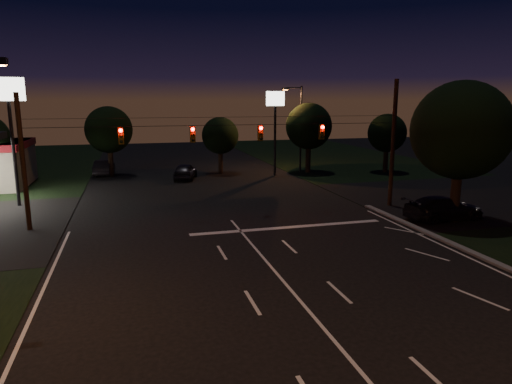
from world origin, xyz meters
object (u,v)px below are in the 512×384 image
object	(u,v)px
utility_pole_right	(389,206)
car_oncoming_a	(185,171)
car_cross	(444,208)
tree_right_near	(459,131)
car_oncoming_b	(104,167)

from	to	relation	value
utility_pole_right	car_oncoming_a	world-z (taller)	utility_pole_right
utility_pole_right	car_oncoming_a	size ratio (longest dim) A/B	1.97
car_oncoming_a	car_cross	bearing A→B (deg)	141.05
utility_pole_right	tree_right_near	world-z (taller)	tree_right_near
tree_right_near	car_oncoming_b	size ratio (longest dim) A/B	1.90
tree_right_near	car_cross	xyz separation A→B (m)	(-0.36, 0.38, -4.91)
tree_right_near	car_oncoming_a	size ratio (longest dim) A/B	1.92
car_cross	car_oncoming_b	bearing A→B (deg)	39.68
car_oncoming_a	car_cross	xyz separation A→B (m)	(14.17, -19.85, -0.01)
utility_pole_right	car_oncoming_a	distance (m)	20.16
car_cross	car_oncoming_a	bearing A→B (deg)	33.70
car_oncoming_a	car_oncoming_b	xyz separation A→B (m)	(-7.74, 4.92, -0.02)
car_cross	tree_right_near	bearing A→B (deg)	-138.20
tree_right_near	car_oncoming_a	world-z (taller)	tree_right_near
car_oncoming_a	car_oncoming_b	bearing A→B (deg)	-16.88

